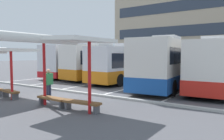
% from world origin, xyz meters
% --- Properties ---
extents(ground_plane, '(160.00, 160.00, 0.00)m').
position_xyz_m(ground_plane, '(0.00, 0.00, 0.00)').
color(ground_plane, '#515156').
extents(terminal_building, '(30.42, 12.78, 23.86)m').
position_xyz_m(terminal_building, '(0.03, 35.24, 10.57)').
color(terminal_building, tan).
rests_on(terminal_building, ground).
extents(coach_bus_0, '(3.28, 10.64, 3.80)m').
position_xyz_m(coach_bus_0, '(-7.29, 10.19, 1.80)').
color(coach_bus_0, silver).
rests_on(coach_bus_0, ground).
extents(coach_bus_1, '(3.60, 11.54, 3.73)m').
position_xyz_m(coach_bus_1, '(-3.48, 10.48, 1.71)').
color(coach_bus_1, silver).
rests_on(coach_bus_1, ground).
extents(coach_bus_2, '(3.22, 12.51, 3.49)m').
position_xyz_m(coach_bus_2, '(-0.09, 10.36, 1.59)').
color(coach_bus_2, silver).
rests_on(coach_bus_2, ground).
extents(coach_bus_3, '(3.61, 12.09, 3.81)m').
position_xyz_m(coach_bus_3, '(4.07, 8.31, 1.76)').
color(coach_bus_3, silver).
rests_on(coach_bus_3, ground).
extents(coach_bus_4, '(3.00, 10.40, 3.63)m').
position_xyz_m(coach_bus_4, '(7.33, 8.35, 1.68)').
color(coach_bus_4, silver).
rests_on(coach_bus_4, ground).
extents(lane_stripe_0, '(0.16, 14.00, 0.01)m').
position_xyz_m(lane_stripe_0, '(-9.44, 9.15, 0.00)').
color(lane_stripe_0, white).
rests_on(lane_stripe_0, ground).
extents(lane_stripe_1, '(0.16, 14.00, 0.01)m').
position_xyz_m(lane_stripe_1, '(-5.66, 9.15, 0.00)').
color(lane_stripe_1, white).
rests_on(lane_stripe_1, ground).
extents(lane_stripe_2, '(0.16, 14.00, 0.01)m').
position_xyz_m(lane_stripe_2, '(-1.89, 9.15, 0.00)').
color(lane_stripe_2, white).
rests_on(lane_stripe_2, ground).
extents(lane_stripe_3, '(0.16, 14.00, 0.01)m').
position_xyz_m(lane_stripe_3, '(1.89, 9.15, 0.00)').
color(lane_stripe_3, white).
rests_on(lane_stripe_3, ground).
extents(lane_stripe_4, '(0.16, 14.00, 0.01)m').
position_xyz_m(lane_stripe_4, '(5.66, 9.15, 0.00)').
color(lane_stripe_4, white).
rests_on(lane_stripe_4, ground).
extents(bench_1, '(1.57, 0.59, 0.45)m').
position_xyz_m(bench_1, '(-1.74, -1.71, 0.33)').
color(bench_1, brown).
rests_on(bench_1, ground).
extents(waiting_shelter_1, '(3.88, 4.53, 3.28)m').
position_xyz_m(waiting_shelter_1, '(2.66, -1.92, 3.04)').
color(waiting_shelter_1, red).
rests_on(waiting_shelter_1, ground).
extents(bench_2, '(1.74, 0.44, 0.45)m').
position_xyz_m(bench_2, '(1.76, -1.67, 0.34)').
color(bench_2, brown).
rests_on(bench_2, ground).
extents(bench_3, '(1.86, 0.61, 0.45)m').
position_xyz_m(bench_3, '(3.56, -1.55, 0.34)').
color(bench_3, brown).
rests_on(bench_3, ground).
extents(platform_kerb, '(44.00, 0.24, 0.12)m').
position_xyz_m(platform_kerb, '(0.00, 1.69, 0.06)').
color(platform_kerb, '#ADADA8').
rests_on(platform_kerb, ground).
extents(waiting_passenger_0, '(0.28, 0.51, 1.69)m').
position_xyz_m(waiting_passenger_0, '(0.39, -0.74, 0.98)').
color(waiting_passenger_0, '#33384C').
rests_on(waiting_passenger_0, ground).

